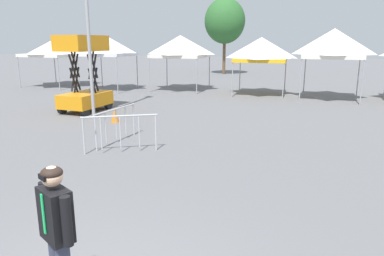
{
  "coord_description": "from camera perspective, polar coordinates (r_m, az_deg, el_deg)",
  "views": [
    {
      "loc": [
        2.34,
        -2.85,
        3.07
      ],
      "look_at": [
        -0.15,
        4.03,
        1.3
      ],
      "focal_mm": 33.56,
      "sensor_mm": 36.0,
      "label": 1
    }
  ],
  "objects": [
    {
      "name": "person_foreground",
      "position": [
        4.41,
        -20.65,
        -14.89
      ],
      "size": [
        0.6,
        0.4,
        1.78
      ],
      "color": "#33384C",
      "rests_on": "ground"
    },
    {
      "name": "tree_behind_tents_left",
      "position": [
        34.94,
        5.23,
        16.57
      ],
      "size": [
        3.77,
        3.77,
        6.99
      ],
      "color": "brown",
      "rests_on": "ground"
    },
    {
      "name": "scissor_lift",
      "position": [
        16.72,
        -16.67,
        6.12
      ],
      "size": [
        1.46,
        2.33,
        3.33
      ],
      "color": "black",
      "rests_on": "ground"
    },
    {
      "name": "traffic_cone_lot_center",
      "position": [
        14.26,
        -12.15,
        2.02
      ],
      "size": [
        0.32,
        0.32,
        0.56
      ],
      "primitive_type": "cone",
      "color": "orange",
      "rests_on": "ground"
    },
    {
      "name": "canopy_tent_far_left",
      "position": [
        21.46,
        10.94,
        12.15
      ],
      "size": [
        3.11,
        3.11,
        3.31
      ],
      "color": "#9E9EA3",
      "rests_on": "ground"
    },
    {
      "name": "canopy_tent_right_of_center",
      "position": [
        20.8,
        21.62,
        12.39
      ],
      "size": [
        3.09,
        3.09,
        3.74
      ],
      "color": "#9E9EA3",
      "rests_on": "ground"
    },
    {
      "name": "crowd_barrier_mid_lot",
      "position": [
        11.29,
        -12.01,
        1.46
      ],
      "size": [
        0.18,
        2.1,
        1.08
      ],
      "color": "#B7BABF",
      "rests_on": "ground"
    },
    {
      "name": "canopy_tent_behind_left",
      "position": [
        23.86,
        -13.29,
        12.53
      ],
      "size": [
        2.95,
        2.95,
        3.38
      ],
      "color": "#9E9EA3",
      "rests_on": "ground"
    },
    {
      "name": "canopy_tent_far_right",
      "position": [
        26.91,
        -21.0,
        11.8
      ],
      "size": [
        3.66,
        3.66,
        3.21
      ],
      "color": "#9E9EA3",
      "rests_on": "ground"
    },
    {
      "name": "canopy_tent_behind_right",
      "position": [
        23.24,
        -1.86,
        12.83
      ],
      "size": [
        3.35,
        3.35,
        3.44
      ],
      "color": "#9E9EA3",
      "rests_on": "ground"
    },
    {
      "name": "crowd_barrier_by_lift",
      "position": [
        10.23,
        -11.36,
        0.24
      ],
      "size": [
        1.82,
        1.14,
        1.08
      ],
      "color": "#B7BABF",
      "rests_on": "ground"
    }
  ]
}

